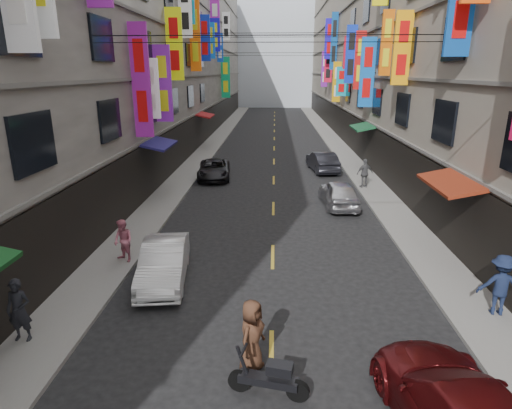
# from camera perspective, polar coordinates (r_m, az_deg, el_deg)

# --- Properties ---
(sidewalk_left) EXTENTS (2.00, 90.00, 0.12)m
(sidewalk_left) POSITION_cam_1_polar(r_m,az_deg,el_deg) (40.03, -6.26, 7.60)
(sidewalk_left) COLOR slate
(sidewalk_left) RESTS_ON ground
(sidewalk_right) EXTENTS (2.00, 90.00, 0.12)m
(sidewalk_right) POSITION_cam_1_polar(r_m,az_deg,el_deg) (40.03, 11.12, 7.38)
(sidewalk_right) COLOR slate
(sidewalk_right) RESTS_ON ground
(building_row_left) EXTENTS (10.14, 90.00, 19.00)m
(building_row_left) POSITION_cam_1_polar(r_m,az_deg,el_deg) (40.90, -15.62, 20.56)
(building_row_left) COLOR gray
(building_row_left) RESTS_ON ground
(building_row_right) EXTENTS (10.14, 90.00, 19.00)m
(building_row_right) POSITION_cam_1_polar(r_m,az_deg,el_deg) (40.90, 20.81, 20.11)
(building_row_right) COLOR gray
(building_row_right) RESTS_ON ground
(haze_block) EXTENTS (18.00, 8.00, 22.00)m
(haze_block) POSITION_cam_1_polar(r_m,az_deg,el_deg) (89.11, 2.61, 20.05)
(haze_block) COLOR silver
(haze_block) RESTS_ON ground
(shop_signage) EXTENTS (14.00, 55.00, 11.54)m
(shop_signage) POSITION_cam_1_polar(r_m,az_deg,el_deg) (32.03, 2.17, 21.53)
(shop_signage) COLOR #0F41B5
(shop_signage) RESTS_ON ground
(street_awnings) EXTENTS (13.99, 35.20, 0.41)m
(street_awnings) POSITION_cam_1_polar(r_m,az_deg,el_deg) (23.35, -0.69, 8.06)
(street_awnings) COLOR #134A1D
(street_awnings) RESTS_ON ground
(overhead_cables) EXTENTS (14.00, 38.04, 1.24)m
(overhead_cables) POSITION_cam_1_polar(r_m,az_deg,el_deg) (27.08, 2.62, 21.63)
(overhead_cables) COLOR black
(overhead_cables) RESTS_ON ground
(lane_markings) EXTENTS (0.12, 80.20, 0.01)m
(lane_markings) POSITION_cam_1_polar(r_m,az_deg,el_deg) (36.64, 2.42, 6.69)
(lane_markings) COLOR gold
(lane_markings) RESTS_ON ground
(scooter_crossing) EXTENTS (1.79, 0.64, 1.14)m
(scooter_crossing) POSITION_cam_1_polar(r_m,az_deg,el_deg) (9.94, 1.83, -22.20)
(scooter_crossing) COLOR black
(scooter_crossing) RESTS_ON ground
(scooter_far_right) EXTENTS (0.75, 1.75, 1.14)m
(scooter_far_right) POSITION_cam_1_polar(r_m,az_deg,el_deg) (23.62, 10.78, 1.50)
(scooter_far_right) COLOR black
(scooter_far_right) RESTS_ON ground
(car_left_mid) EXTENTS (1.92, 4.22, 1.34)m
(car_left_mid) POSITION_cam_1_polar(r_m,az_deg,el_deg) (14.73, -12.18, -7.52)
(car_left_mid) COLOR white
(car_left_mid) RESTS_ON ground
(car_left_far) EXTENTS (2.42, 4.54, 1.21)m
(car_left_far) POSITION_cam_1_polar(r_m,az_deg,el_deg) (28.30, -5.61, 4.69)
(car_left_far) COLOR black
(car_left_far) RESTS_ON ground
(car_right_mid) EXTENTS (1.88, 4.17, 1.39)m
(car_right_mid) POSITION_cam_1_polar(r_m,az_deg,el_deg) (22.66, 10.98, 1.48)
(car_right_mid) COLOR silver
(car_right_mid) RESTS_ON ground
(car_right_far) EXTENTS (2.08, 4.43, 1.41)m
(car_right_far) POSITION_cam_1_polar(r_m,az_deg,el_deg) (30.56, 8.83, 5.69)
(car_right_far) COLOR #27272E
(car_right_far) RESTS_ON ground
(pedestrian_lnear) EXTENTS (0.63, 0.58, 1.70)m
(pedestrian_lnear) POSITION_cam_1_polar(r_m,az_deg,el_deg) (12.69, -29.05, -12.23)
(pedestrian_lnear) COLOR black
(pedestrian_lnear) RESTS_ON sidewalk_left
(pedestrian_lfar) EXTENTS (0.93, 0.85, 1.57)m
(pedestrian_lfar) POSITION_cam_1_polar(r_m,az_deg,el_deg) (16.23, -17.27, -4.64)
(pedestrian_lfar) COLOR #CC6C82
(pedestrian_lfar) RESTS_ON sidewalk_left
(pedestrian_rnear) EXTENTS (1.24, 0.79, 1.80)m
(pedestrian_rnear) POSITION_cam_1_polar(r_m,az_deg,el_deg) (14.05, 29.80, -9.27)
(pedestrian_rnear) COLOR #16203E
(pedestrian_rnear) RESTS_ON sidewalk_right
(pedestrian_rfar) EXTENTS (1.14, 0.85, 1.73)m
(pedestrian_rfar) POSITION_cam_1_polar(r_m,az_deg,el_deg) (26.22, 14.30, 4.07)
(pedestrian_rfar) COLOR #515154
(pedestrian_rfar) RESTS_ON sidewalk_right
(pedestrian_crossing) EXTENTS (0.90, 1.04, 1.78)m
(pedestrian_crossing) POSITION_cam_1_polar(r_m,az_deg,el_deg) (10.40, -0.57, -17.06)
(pedestrian_crossing) COLOR #4A2D1D
(pedestrian_crossing) RESTS_ON ground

